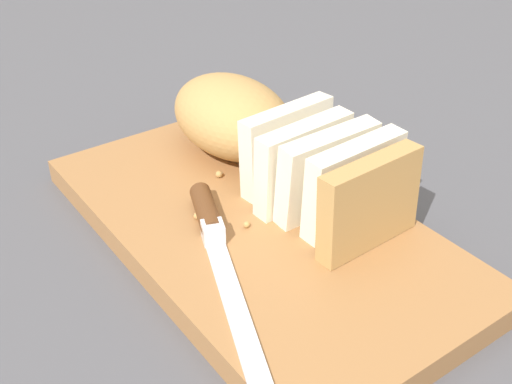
{
  "coord_description": "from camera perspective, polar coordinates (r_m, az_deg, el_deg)",
  "views": [
    {
      "loc": [
        0.42,
        -0.29,
        0.39
      ],
      "look_at": [
        0.0,
        0.0,
        0.06
      ],
      "focal_mm": 45.39,
      "sensor_mm": 36.0,
      "label": 1
    }
  ],
  "objects": [
    {
      "name": "crumb_stray_left",
      "position": [
        0.61,
        -0.84,
        -2.89
      ],
      "size": [
        0.01,
        0.01,
        0.01
      ],
      "primitive_type": "sphere",
      "color": "tan",
      "rests_on": "cutting_board"
    },
    {
      "name": "crumb_near_knife",
      "position": [
        0.62,
        -5.2,
        -2.11
      ],
      "size": [
        0.01,
        0.01,
        0.01
      ],
      "primitive_type": "sphere",
      "color": "tan",
      "rests_on": "cutting_board"
    },
    {
      "name": "bread_loaf",
      "position": [
        0.68,
        0.8,
        4.96
      ],
      "size": [
        0.31,
        0.13,
        0.09
      ],
      "rotation": [
        0.0,
        0.0,
        0.05
      ],
      "color": "tan",
      "rests_on": "cutting_board"
    },
    {
      "name": "crumb_stray_right",
      "position": [
        0.69,
        -3.28,
        1.58
      ],
      "size": [
        0.01,
        0.01,
        0.01
      ],
      "primitive_type": "sphere",
      "color": "tan",
      "rests_on": "cutting_board"
    },
    {
      "name": "ground_plane",
      "position": [
        0.64,
        -0.0,
        -4.18
      ],
      "size": [
        3.0,
        3.0,
        0.0
      ],
      "primitive_type": "plane",
      "color": "#4C4C51"
    },
    {
      "name": "cutting_board",
      "position": [
        0.63,
        -0.0,
        -3.26
      ],
      "size": [
        0.45,
        0.26,
        0.03
      ],
      "primitive_type": "cube",
      "rotation": [
        0.0,
        0.0,
        0.02
      ],
      "color": "#9E6B3D",
      "rests_on": "ground_plane"
    },
    {
      "name": "crumb_near_loaf",
      "position": [
        0.67,
        3.72,
        0.6
      ],
      "size": [
        0.01,
        0.01,
        0.01
      ],
      "primitive_type": "sphere",
      "color": "tan",
      "rests_on": "cutting_board"
    },
    {
      "name": "bread_knife",
      "position": [
        0.59,
        -3.68,
        -4.03
      ],
      "size": [
        0.28,
        0.12,
        0.02
      ],
      "rotation": [
        0.0,
        0.0,
        -0.36
      ],
      "color": "silver",
      "rests_on": "cutting_board"
    }
  ]
}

